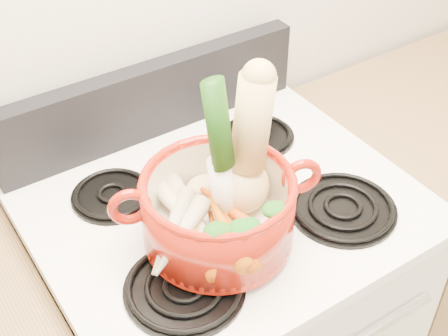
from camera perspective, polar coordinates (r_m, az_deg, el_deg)
cooktop at (r=1.33m, az=-0.05°, el=-3.51°), size 0.78×0.67×0.03m
control_backsplash at (r=1.47m, az=-6.56°, el=6.24°), size 0.76×0.05×0.18m
burner_front_left at (r=1.15m, az=-3.63°, el=-10.80°), size 0.22×0.22×0.02m
burner_front_right at (r=1.31m, az=10.81°, el=-3.54°), size 0.22×0.22×0.02m
burner_back_left at (r=1.34m, az=-10.19°, el=-2.36°), size 0.17×0.17×0.02m
burner_back_right at (r=1.48m, az=3.10°, el=3.05°), size 0.17×0.17×0.02m
dutch_oven at (r=1.17m, az=-0.54°, el=-3.90°), size 0.36×0.36×0.14m
pot_handle_left at (r=1.12m, az=-8.63°, el=-3.54°), size 0.08×0.04×0.08m
pot_handle_right at (r=1.17m, az=7.10°, el=-0.77°), size 0.08×0.04×0.08m
squash at (r=1.15m, az=2.28°, el=2.08°), size 0.17×0.15×0.30m
leek at (r=1.11m, az=-0.11°, el=1.14°), size 0.07×0.11×0.32m
ginger at (r=1.25m, az=-2.08°, el=-1.77°), size 0.08×0.07×0.04m
parsnip_0 at (r=1.18m, az=-2.87°, el=-4.30°), size 0.07×0.24×0.07m
parsnip_1 at (r=1.15m, az=-4.85°, el=-5.69°), size 0.17×0.16×0.06m
parsnip_2 at (r=1.19m, az=-4.44°, el=-3.42°), size 0.05×0.20×0.06m
parsnip_3 at (r=1.13m, az=-4.02°, el=-6.12°), size 0.18×0.12×0.05m
carrot_0 at (r=1.14m, az=-0.78°, el=-6.73°), size 0.09×0.15×0.04m
carrot_1 at (r=1.13m, az=-2.43°, el=-6.86°), size 0.06×0.17×0.05m
carrot_2 at (r=1.17m, az=1.03°, el=-4.40°), size 0.07×0.19×0.05m
carrot_3 at (r=1.12m, az=1.38°, el=-6.71°), size 0.06×0.15×0.04m
carrot_4 at (r=1.12m, az=0.27°, el=-5.95°), size 0.07×0.18×0.05m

